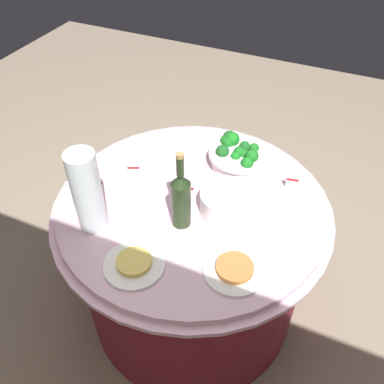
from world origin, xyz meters
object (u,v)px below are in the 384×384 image
(decorative_fruit_vase, at_px, (88,196))
(label_placard_front, at_px, (292,182))
(serving_tongs, at_px, (86,183))
(broccoli_bowl, at_px, (239,155))
(food_plate_peanuts, at_px, (234,269))
(plate_stack, at_px, (226,202))
(label_placard_mid, at_px, (188,190))
(wine_bottle, at_px, (181,198))
(food_plate_noodles, at_px, (134,264))
(label_placard_rear, at_px, (134,170))

(decorative_fruit_vase, relative_size, label_placard_front, 6.18)
(serving_tongs, distance_m, label_placard_front, 0.88)
(broccoli_bowl, relative_size, serving_tongs, 1.67)
(food_plate_peanuts, xyz_separation_m, label_placard_front, (-0.07, -0.51, 0.02))
(broccoli_bowl, distance_m, plate_stack, 0.31)
(broccoli_bowl, bearing_deg, label_placard_mid, 67.88)
(food_plate_peanuts, bearing_deg, plate_stack, -63.52)
(wine_bottle, bearing_deg, serving_tongs, -4.81)
(decorative_fruit_vase, bearing_deg, food_plate_peanuts, -178.95)
(broccoli_bowl, distance_m, wine_bottle, 0.46)
(plate_stack, xyz_separation_m, food_plate_noodles, (0.19, 0.39, -0.03))
(plate_stack, height_order, food_plate_peanuts, plate_stack)
(decorative_fruit_vase, bearing_deg, wine_bottle, -154.37)
(wine_bottle, height_order, label_placard_mid, wine_bottle)
(decorative_fruit_vase, height_order, label_placard_front, decorative_fruit_vase)
(broccoli_bowl, relative_size, food_plate_noodles, 1.27)
(broccoli_bowl, bearing_deg, plate_stack, 100.53)
(food_plate_peanuts, height_order, label_placard_front, label_placard_front)
(label_placard_rear, bearing_deg, label_placard_front, -162.51)
(plate_stack, distance_m, food_plate_peanuts, 0.30)
(label_placard_front, xyz_separation_m, label_placard_rear, (0.65, 0.20, 0.00))
(food_plate_noodles, relative_size, label_placard_front, 4.00)
(wine_bottle, relative_size, label_placard_rear, 6.11)
(broccoli_bowl, height_order, wine_bottle, wine_bottle)
(decorative_fruit_vase, distance_m, label_placard_rear, 0.34)
(food_plate_peanuts, bearing_deg, broccoli_bowl, -71.62)
(serving_tongs, bearing_deg, food_plate_peanuts, 166.68)
(food_plate_peanuts, relative_size, label_placard_rear, 4.00)
(label_placard_front, relative_size, label_placard_mid, 1.00)
(wine_bottle, height_order, food_plate_noodles, wine_bottle)
(decorative_fruit_vase, xyz_separation_m, label_placard_mid, (-0.26, -0.30, -0.12))
(broccoli_bowl, bearing_deg, food_plate_peanuts, 108.38)
(wine_bottle, bearing_deg, label_placard_mid, -74.24)
(decorative_fruit_vase, xyz_separation_m, food_plate_peanuts, (-0.57, -0.01, -0.14))
(decorative_fruit_vase, relative_size, serving_tongs, 2.03)
(broccoli_bowl, xyz_separation_m, food_plate_peanuts, (-0.19, 0.58, -0.03))
(serving_tongs, height_order, label_placard_mid, label_placard_mid)
(label_placard_mid, height_order, label_placard_rear, same)
(broccoli_bowl, relative_size, wine_bottle, 0.83)
(wine_bottle, height_order, serving_tongs, wine_bottle)
(decorative_fruit_vase, bearing_deg, label_placard_mid, -131.37)
(decorative_fruit_vase, relative_size, food_plate_peanuts, 1.55)
(broccoli_bowl, relative_size, label_placard_rear, 5.09)
(serving_tongs, relative_size, food_plate_peanuts, 0.76)
(serving_tongs, distance_m, food_plate_noodles, 0.51)
(label_placard_mid, bearing_deg, broccoli_bowl, -112.12)
(plate_stack, bearing_deg, decorative_fruit_vase, 32.75)
(food_plate_noodles, bearing_deg, plate_stack, -116.37)
(serving_tongs, bearing_deg, wine_bottle, 175.19)
(serving_tongs, relative_size, label_placard_rear, 3.05)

